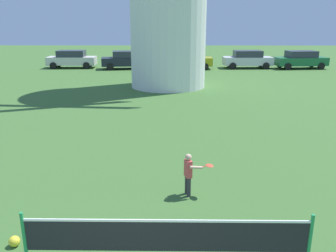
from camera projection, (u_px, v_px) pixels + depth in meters
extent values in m
cylinder|color=#238E4C|center=(25.00, 242.00, 5.80)|extent=(0.06, 0.06, 1.10)
cylinder|color=#238E4C|center=(309.00, 244.00, 5.74)|extent=(0.06, 0.06, 1.10)
cube|color=black|center=(166.00, 237.00, 5.73)|extent=(4.65, 0.01, 0.55)
cube|color=white|center=(166.00, 221.00, 5.65)|extent=(4.65, 0.02, 0.04)
cylinder|color=#333338|center=(187.00, 185.00, 8.53)|extent=(0.10, 0.10, 0.48)
cylinder|color=#333338|center=(189.00, 187.00, 8.40)|extent=(0.10, 0.10, 0.48)
cube|color=#DB4C4C|center=(188.00, 169.00, 8.33)|extent=(0.20, 0.26, 0.43)
sphere|color=#DBB28E|center=(188.00, 157.00, 8.25)|extent=(0.16, 0.16, 0.16)
cylinder|color=#DBB28E|center=(186.00, 167.00, 8.48)|extent=(0.07, 0.07, 0.32)
cylinder|color=#DBB28E|center=(196.00, 167.00, 8.24)|extent=(0.33, 0.17, 0.12)
cylinder|color=#D84C33|center=(201.00, 167.00, 8.28)|extent=(0.22, 0.10, 0.04)
ellipsoid|color=#D84C33|center=(209.00, 166.00, 8.34)|extent=(0.25, 0.29, 0.03)
sphere|color=yellow|center=(14.00, 241.00, 6.56)|extent=(0.21, 0.21, 0.21)
cube|color=silver|center=(72.00, 61.00, 31.61)|extent=(4.33, 1.84, 0.70)
cube|color=#2D333D|center=(71.00, 54.00, 31.43)|extent=(2.44, 1.57, 0.56)
cylinder|color=black|center=(90.00, 63.00, 32.55)|extent=(0.61, 0.20, 0.60)
cylinder|color=black|center=(86.00, 66.00, 30.92)|extent=(0.61, 0.20, 0.60)
cylinder|color=black|center=(59.00, 63.00, 32.50)|extent=(0.61, 0.20, 0.60)
cylinder|color=black|center=(53.00, 66.00, 30.87)|extent=(0.61, 0.20, 0.60)
cube|color=#1E232D|center=(127.00, 61.00, 30.98)|extent=(4.70, 2.39, 0.70)
cube|color=#2D333D|center=(127.00, 54.00, 30.80)|extent=(2.72, 1.88, 0.56)
cylinder|color=black|center=(144.00, 64.00, 32.10)|extent=(0.62, 0.27, 0.60)
cylinder|color=black|center=(145.00, 66.00, 30.49)|extent=(0.62, 0.27, 0.60)
cylinder|color=black|center=(110.00, 65.00, 31.67)|extent=(0.62, 0.27, 0.60)
cylinder|color=black|center=(110.00, 67.00, 30.06)|extent=(0.62, 0.27, 0.60)
cube|color=#999919|center=(188.00, 61.00, 30.98)|extent=(4.14, 1.73, 0.70)
cube|color=#2D333D|center=(189.00, 54.00, 30.80)|extent=(2.32, 1.52, 0.56)
cylinder|color=black|center=(203.00, 64.00, 31.89)|extent=(0.60, 0.19, 0.60)
cylinder|color=black|center=(205.00, 67.00, 30.26)|extent=(0.60, 0.19, 0.60)
cylinder|color=black|center=(173.00, 64.00, 31.90)|extent=(0.60, 0.19, 0.60)
cylinder|color=black|center=(173.00, 67.00, 30.27)|extent=(0.60, 0.19, 0.60)
cube|color=silver|center=(247.00, 61.00, 31.44)|extent=(4.37, 1.85, 0.70)
cube|color=#2D333D|center=(248.00, 54.00, 31.26)|extent=(2.47, 1.58, 0.56)
cylinder|color=black|center=(261.00, 64.00, 32.38)|extent=(0.61, 0.20, 0.60)
cylinder|color=black|center=(266.00, 66.00, 30.75)|extent=(0.61, 0.20, 0.60)
cylinder|color=black|center=(229.00, 64.00, 32.32)|extent=(0.61, 0.20, 0.60)
cylinder|color=black|center=(233.00, 66.00, 30.69)|extent=(0.61, 0.20, 0.60)
cube|color=#1E6638|center=(301.00, 61.00, 31.14)|extent=(4.64, 2.21, 0.70)
cube|color=#2D333D|center=(301.00, 54.00, 30.96)|extent=(2.66, 1.78, 0.56)
cylinder|color=black|center=(312.00, 64.00, 32.20)|extent=(0.62, 0.25, 0.60)
cylinder|color=black|center=(321.00, 66.00, 30.58)|extent=(0.62, 0.25, 0.60)
cylinder|color=black|center=(280.00, 64.00, 31.90)|extent=(0.62, 0.25, 0.60)
cylinder|color=black|center=(288.00, 67.00, 30.28)|extent=(0.62, 0.25, 0.60)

